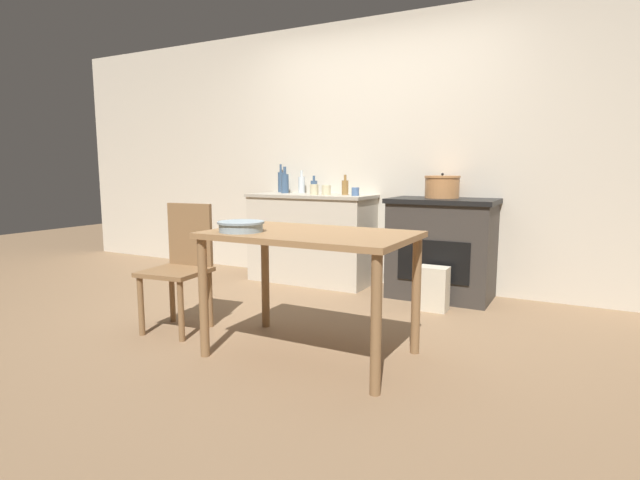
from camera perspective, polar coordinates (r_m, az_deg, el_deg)
The scene contains 17 objects.
ground_plane at distance 3.72m, azimuth -3.08°, elevation -9.57°, with size 14.00×14.00×0.00m, color #896B4C.
wall_back at distance 4.96m, azimuth 6.49°, elevation 9.77°, with size 8.00×0.07×2.55m.
counter_cabinet at distance 4.99m, azimuth -0.98°, elevation 0.22°, with size 1.25×0.54×0.88m.
stove at distance 4.50m, azimuth 13.73°, elevation -0.92°, with size 0.90×0.57×0.88m.
work_table at distance 2.97m, azimuth -1.09°, elevation -1.02°, with size 1.21×0.75×0.76m.
chair at distance 3.65m, azimuth -15.56°, elevation -2.58°, with size 0.44×0.44×0.89m.
flour_sack at distance 4.12m, azimuth 12.81°, elevation -5.43°, with size 0.23×0.16×0.36m, color beige.
stock_pot at distance 4.53m, azimuth 13.78°, elevation 5.94°, with size 0.31×0.31×0.22m.
mixing_bowl_large at distance 3.00m, azimuth -9.03°, elevation 1.61°, with size 0.28×0.28×0.06m.
bottle_far_left at distance 5.37m, azimuth -4.50°, elevation 6.68°, with size 0.06×0.06×0.30m.
bottle_left at distance 5.13m, azimuth -0.70°, elevation 6.13°, with size 0.07×0.07×0.18m.
bottle_mid_left at distance 5.19m, azimuth -2.11°, elevation 6.38°, with size 0.07×0.07×0.23m.
bottle_center_left at distance 5.19m, azimuth -4.04°, elevation 6.53°, with size 0.08×0.08×0.27m.
bottle_center at distance 4.83m, azimuth 2.88°, elevation 6.06°, with size 0.06×0.06×0.19m.
cup_center_right at distance 4.80m, azimuth 0.71°, elevation 5.72°, with size 0.09×0.09×0.09m, color beige.
cup_mid_right at distance 4.69m, azimuth 4.06°, elevation 5.54°, with size 0.07×0.07×0.08m, color #4C6B99.
cup_right at distance 4.83m, azimuth -0.67°, elevation 5.78°, with size 0.08×0.08×0.10m, color beige.
Camera 1 is at (1.84, -3.02, 1.13)m, focal length 28.00 mm.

